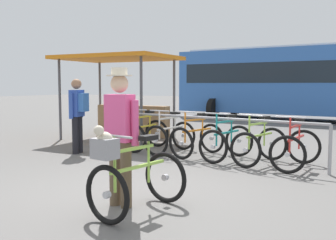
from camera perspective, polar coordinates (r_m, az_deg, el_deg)
ground_plane at (r=5.67m, az=-5.50°, el=-10.42°), size 80.00×80.00×0.00m
bike_rack_rail at (r=7.96m, az=6.34°, el=-0.77°), size 4.59×0.51×0.88m
racked_bike_yellow at (r=9.19m, az=-3.23°, el=-2.04°), size 0.69×1.13×0.98m
racked_bike_white at (r=8.77m, az=0.32°, el=-2.38°), size 0.79×1.19×0.98m
racked_bike_orange at (r=8.39m, az=4.21°, el=-2.75°), size 0.90×1.23×0.98m
racked_bike_teal at (r=8.05m, az=8.47°, el=-3.13°), size 0.82×1.20×0.98m
racked_bike_lime at (r=7.75m, az=13.07°, el=-3.52°), size 0.87×1.22×0.98m
racked_bike_red at (r=7.51m, az=18.00°, el=-3.92°), size 0.73×1.15×0.97m
featured_bicycle at (r=4.62m, az=-5.32°, el=-7.82°), size 0.80×1.24×1.09m
person_with_featured_bike at (r=4.91m, az=-6.94°, el=-1.59°), size 0.53×0.32×1.72m
pedestrian_with_backpack at (r=8.88m, az=-12.91°, el=1.28°), size 0.39×0.52×1.64m
bus_distant at (r=17.58m, az=18.00°, el=5.65°), size 10.09×3.65×3.08m
market_stall at (r=11.37m, az=-6.27°, el=4.51°), size 3.21×2.46×2.30m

